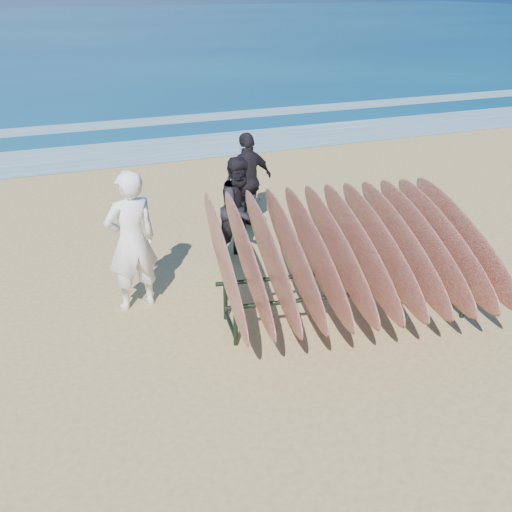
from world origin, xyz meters
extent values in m
plane|color=tan|center=(0.00, 0.00, 0.00)|extent=(120.00, 120.00, 0.00)
plane|color=navy|center=(0.00, 55.00, 0.01)|extent=(160.00, 160.00, 0.00)
plane|color=white|center=(0.00, 10.00, 0.01)|extent=(160.00, 160.00, 0.00)
plane|color=white|center=(0.00, 13.50, 0.01)|extent=(160.00, 160.00, 0.00)
cylinder|color=black|center=(-0.40, 0.46, 0.25)|extent=(0.06, 0.06, 0.50)
cylinder|color=black|center=(2.52, -0.01, 0.25)|extent=(0.06, 0.06, 0.50)
cylinder|color=black|center=(-0.29, 1.10, 0.25)|extent=(0.06, 0.06, 0.50)
cylinder|color=black|center=(2.63, 0.63, 0.25)|extent=(0.06, 0.06, 0.50)
cylinder|color=black|center=(1.06, 0.22, 0.50)|extent=(3.17, 0.57, 0.06)
cylinder|color=black|center=(1.17, 0.87, 0.50)|extent=(3.17, 0.57, 0.06)
cylinder|color=black|center=(-0.34, 0.78, 0.08)|extent=(0.15, 0.65, 0.04)
cylinder|color=black|center=(2.58, 0.31, 0.08)|extent=(0.15, 0.65, 0.04)
ellipsoid|color=#610B06|center=(-0.41, 0.80, 0.98)|extent=(0.55, 2.90, 1.26)
ellipsoid|color=#610B06|center=(-0.14, 0.75, 0.98)|extent=(0.55, 2.90, 1.26)
ellipsoid|color=#610B06|center=(0.14, 0.70, 0.98)|extent=(0.55, 2.90, 1.26)
ellipsoid|color=#610B06|center=(0.42, 0.66, 0.98)|extent=(0.55, 2.90, 1.26)
ellipsoid|color=#610B06|center=(0.70, 0.61, 0.98)|extent=(0.55, 2.90, 1.26)
ellipsoid|color=#610B06|center=(0.98, 0.57, 0.98)|extent=(0.55, 2.90, 1.26)
ellipsoid|color=#610B06|center=(1.26, 0.52, 0.98)|extent=(0.55, 2.90, 1.26)
ellipsoid|color=#610B06|center=(1.53, 0.48, 0.98)|extent=(0.55, 2.90, 1.26)
ellipsoid|color=#610B06|center=(1.81, 0.43, 0.98)|extent=(0.55, 2.90, 1.26)
ellipsoid|color=#610B06|center=(2.09, 0.39, 0.98)|extent=(0.55, 2.90, 1.26)
ellipsoid|color=#610B06|center=(2.37, 0.34, 0.98)|extent=(0.55, 2.90, 1.26)
ellipsoid|color=#610B06|center=(2.65, 0.29, 0.98)|extent=(0.55, 2.90, 1.26)
imported|color=white|center=(-1.27, 1.89, 0.93)|extent=(0.74, 0.55, 1.86)
imported|color=black|center=(0.59, 2.86, 0.80)|extent=(0.97, 0.89, 1.61)
imported|color=black|center=(1.20, 4.09, 0.83)|extent=(1.05, 0.65, 1.66)
camera|label=1|loc=(-2.68, -5.71, 4.01)|focal=45.00mm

